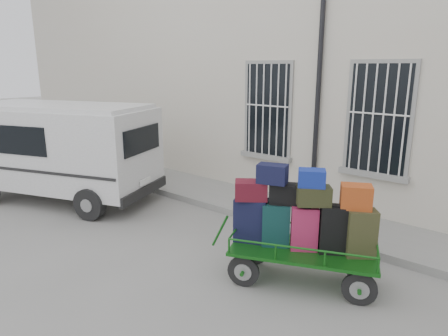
% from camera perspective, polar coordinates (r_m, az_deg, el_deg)
% --- Properties ---
extents(ground, '(80.00, 80.00, 0.00)m').
position_cam_1_polar(ground, '(8.01, -3.81, -9.97)').
color(ground, slate).
rests_on(ground, ground).
extents(building, '(24.00, 5.15, 6.00)m').
position_cam_1_polar(building, '(11.90, 14.93, 12.45)').
color(building, beige).
rests_on(building, ground).
extents(sidewalk, '(24.00, 1.70, 0.15)m').
position_cam_1_polar(sidewalk, '(9.58, 5.32, -5.37)').
color(sidewalk, gray).
rests_on(sidewalk, ground).
extents(luggage_cart, '(2.58, 1.75, 1.86)m').
position_cam_1_polar(luggage_cart, '(6.24, 10.92, -7.93)').
color(luggage_cart, black).
rests_on(luggage_cart, ground).
extents(van, '(5.14, 3.50, 2.41)m').
position_cam_1_polar(van, '(10.71, -22.41, 2.94)').
color(van, silver).
rests_on(van, ground).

